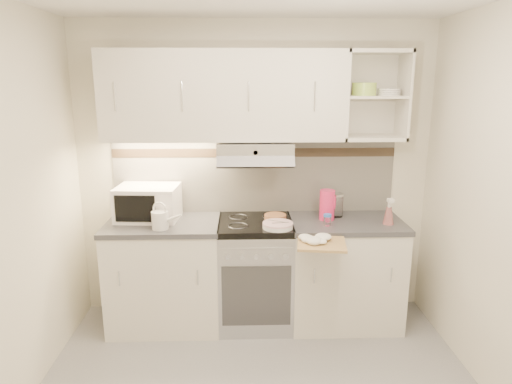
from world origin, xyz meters
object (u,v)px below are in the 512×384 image
watering_can (161,219)px  glass_jar (337,205)px  microwave (148,203)px  spray_bottle (389,213)px  plate_stack (278,225)px  electric_range (255,272)px  cutting_board (321,244)px  pink_pitcher (327,205)px

watering_can → glass_jar: bearing=27.8°
microwave → spray_bottle: microwave is taller
microwave → plate_stack: (1.05, -0.27, -0.12)m
electric_range → microwave: size_ratio=1.74×
electric_range → microwave: bearing=174.2°
electric_range → plate_stack: (0.17, -0.18, 0.47)m
microwave → glass_jar: microwave is taller
spray_bottle → cutting_board: 0.70m
watering_can → plate_stack: watering_can is taller
plate_stack → glass_jar: bearing=29.0°
plate_stack → glass_jar: glass_jar is taller
spray_bottle → microwave: bearing=170.7°
pink_pitcher → microwave: bearing=-159.2°
plate_stack → watering_can: bearing=179.6°
electric_range → watering_can: (-0.73, -0.17, 0.53)m
glass_jar → spray_bottle: spray_bottle is taller
electric_range → plate_stack: bearing=-46.6°
pink_pitcher → glass_jar: pink_pitcher is taller
electric_range → glass_jar: 0.89m
electric_range → cutting_board: bearing=-44.5°
spray_bottle → cutting_board: size_ratio=0.66×
pink_pitcher → spray_bottle: bearing=7.0°
plate_stack → cutting_board: bearing=-43.2°
electric_range → plate_stack: plate_stack is taller
microwave → watering_can: size_ratio=2.06×
cutting_board → watering_can: bearing=174.3°
plate_stack → pink_pitcher: 0.48m
microwave → cutting_board: size_ratio=1.50×
pink_pitcher → glass_jar: 0.13m
watering_can → plate_stack: bearing=16.2°
pink_pitcher → glass_jar: bearing=61.5°
plate_stack → pink_pitcher: bearing=26.5°
microwave → pink_pitcher: 1.47m
electric_range → pink_pitcher: size_ratio=3.62×
glass_jar → pink_pitcher: bearing=-141.6°
cutting_board → glass_jar: bearing=76.1°
watering_can → spray_bottle: bearing=18.8°
pink_pitcher → cutting_board: bearing=-81.2°
microwave → spray_bottle: 1.95m
glass_jar → watering_can: bearing=-168.8°
pink_pitcher → plate_stack: bearing=-130.3°
electric_range → pink_pitcher: pink_pitcher is taller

